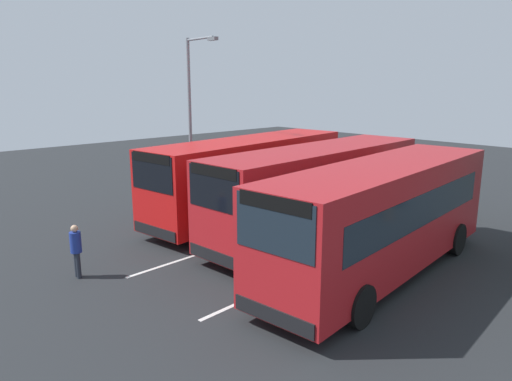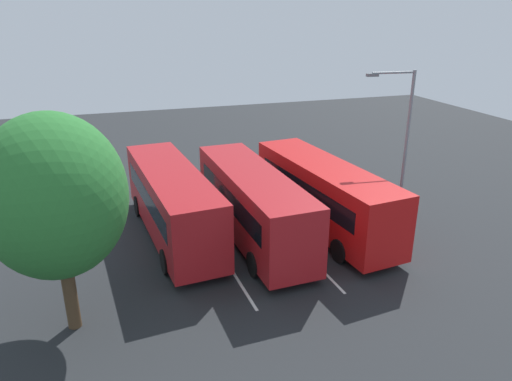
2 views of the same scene
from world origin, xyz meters
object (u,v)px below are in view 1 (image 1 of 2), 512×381
Objects in this scene: pedestrian at (76,247)px; street_lamp at (192,109)px; bus_center_right at (382,215)px; bus_center_left at (317,189)px; bus_far_left at (249,175)px.

pedestrian is 0.21× the size of street_lamp.
bus_center_right is at bearing -38.04° from pedestrian.
bus_center_left is 1.34× the size of street_lamp.
pedestrian is (7.92, 1.20, -0.89)m from bus_far_left.
bus_center_right is 8.87m from pedestrian.
pedestrian is (7.92, -2.41, -0.89)m from bus_center_left.
bus_far_left is 1.35× the size of street_lamp.
bus_center_left is 3.75m from bus_center_right.
street_lamp is (-8.05, -5.22, 3.41)m from pedestrian.
bus_center_left is (-0.00, 3.61, 0.00)m from bus_far_left.
pedestrian is at bearing -47.00° from bus_center_right.
bus_center_left is 6.33× the size of pedestrian.
bus_far_left is at bearing 12.52° from pedestrian.
street_lamp is (-1.48, -11.12, 2.52)m from bus_center_right.
bus_center_right is (1.35, 7.10, 0.00)m from bus_far_left.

